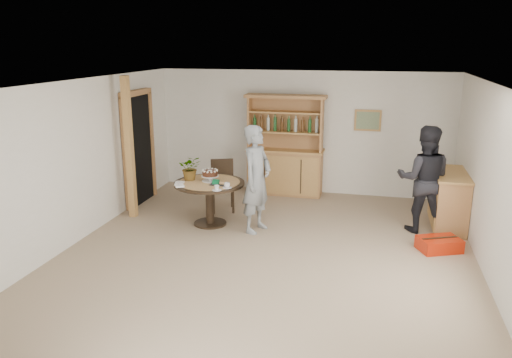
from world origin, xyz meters
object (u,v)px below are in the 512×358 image
object	(u,v)px
teen_boy	(257,179)
adult_person	(424,179)
hutch	(285,161)
red_suitcase	(439,244)
dining_table	(209,191)
sideboard	(449,200)
dining_chair	(222,182)

from	to	relation	value
teen_boy	adult_person	bearing A→B (deg)	-58.78
hutch	red_suitcase	bearing A→B (deg)	-40.30
dining_table	red_suitcase	size ratio (longest dim) A/B	1.69
red_suitcase	teen_boy	bearing A→B (deg)	152.47
sideboard	dining_chair	world-z (taller)	dining_chair
dining_table	red_suitcase	xyz separation A→B (m)	(3.72, -0.27, -0.50)
hutch	sideboard	xyz separation A→B (m)	(3.04, -1.24, -0.22)
teen_boy	red_suitcase	xyz separation A→B (m)	(2.87, -0.17, -0.79)
dining_chair	red_suitcase	xyz separation A→B (m)	(3.75, -1.09, -0.43)
teen_boy	red_suitcase	distance (m)	2.98
dining_chair	sideboard	bearing A→B (deg)	-19.09
dining_table	red_suitcase	distance (m)	3.77
hutch	dining_chair	world-z (taller)	hutch
hutch	sideboard	size ratio (longest dim) A/B	1.62
dining_chair	adult_person	distance (m)	3.55
sideboard	red_suitcase	bearing A→B (deg)	-101.96
teen_boy	red_suitcase	size ratio (longest dim) A/B	2.49
hutch	teen_boy	size ratio (longest dim) A/B	1.15
sideboard	teen_boy	xyz separation A→B (m)	(-3.11, -0.96, 0.41)
hutch	teen_boy	distance (m)	2.21
hutch	dining_chair	size ratio (longest dim) A/B	2.16
sideboard	adult_person	bearing A→B (deg)	-145.42
sideboard	teen_boy	size ratio (longest dim) A/B	0.71
dining_chair	red_suitcase	world-z (taller)	dining_chair
hutch	dining_chair	distance (m)	1.60
teen_boy	dining_chair	bearing A→B (deg)	61.04
red_suitcase	dining_chair	bearing A→B (deg)	139.57
sideboard	red_suitcase	xyz separation A→B (m)	(-0.24, -1.13, -0.37)
hutch	red_suitcase	xyz separation A→B (m)	(2.80, -2.37, -0.59)
sideboard	dining_table	size ratio (longest dim) A/B	1.05
hutch	teen_boy	world-z (taller)	hutch
sideboard	red_suitcase	distance (m)	1.22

